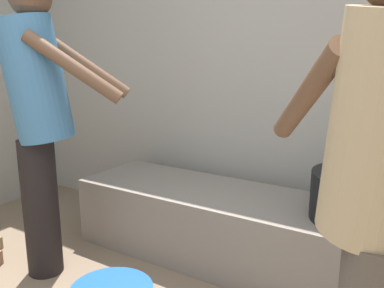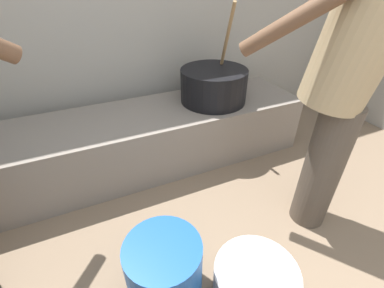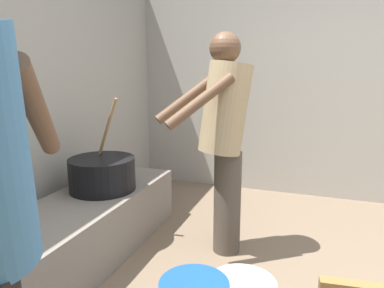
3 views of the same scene
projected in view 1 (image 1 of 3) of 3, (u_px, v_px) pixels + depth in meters
name	position (u px, v px, depth m)	size (l,w,h in m)	color
block_enclosure_rear	(289.00, 75.00, 2.64)	(4.88, 0.20, 2.26)	#9E998E
hearth_ledge	(260.00, 235.00, 2.39)	(2.39, 0.60, 0.44)	slate
cooking_pot_main	(361.00, 197.00, 2.03)	(0.50, 0.50, 0.70)	black
cook_in_blue_shirt	(39.00, 112.00, 2.19)	(0.75, 0.64, 1.67)	black
cook_in_tan_shirt	(380.00, 189.00, 1.11)	(0.66, 0.72, 1.59)	#4C4238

